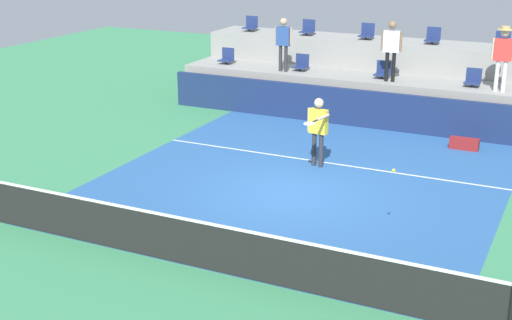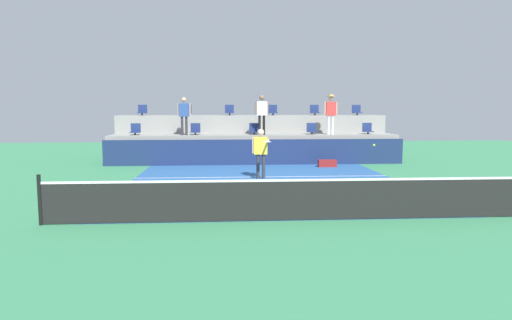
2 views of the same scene
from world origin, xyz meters
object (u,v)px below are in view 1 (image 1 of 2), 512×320
Objects in this scene: stadium_chair_lower_right at (473,79)px; stadium_chair_upper_far_left at (251,25)px; spectator_with_hat at (503,52)px; stadium_chair_upper_mid_right at (433,37)px; stadium_chair_lower_center at (383,71)px; tennis_player at (318,125)px; spectator_in_white at (391,45)px; stadium_chair_upper_right at (502,42)px; equipment_bag at (464,144)px; spectator_leaning_on_rail at (283,40)px; stadium_chair_lower_far_left at (227,57)px; stadium_chair_upper_left at (308,29)px; tennis_ball at (394,170)px; stadium_chair_upper_mid_left at (367,33)px; stadium_chair_lower_left at (301,64)px.

stadium_chair_lower_right is 8.26m from stadium_chair_upper_far_left.
spectator_with_hat is (0.79, -0.38, 0.92)m from stadium_chair_lower_right.
stadium_chair_upper_mid_right is 0.29× the size of spectator_with_hat.
stadium_chair_lower_center is 1.00× the size of stadium_chair_upper_mid_right.
tennis_player is 5.01m from spectator_in_white.
spectator_in_white is at bearing -142.37° from stadium_chair_upper_right.
stadium_chair_lower_center is at bearing 143.58° from equipment_bag.
spectator_leaning_on_rail is 6.60m from spectator_with_hat.
stadium_chair_lower_far_left is at bearing -90.36° from stadium_chair_upper_far_left.
spectator_leaning_on_rail is at bearing -176.22° from stadium_chair_lower_right.
stadium_chair_lower_right is at bearing 61.98° from tennis_player.
stadium_chair_upper_mid_right is 0.68× the size of equipment_bag.
stadium_chair_lower_far_left is 8.74m from stadium_chair_upper_right.
stadium_chair_upper_left is at bearing 0.00° from stadium_chair_upper_far_left.
stadium_chair_upper_far_left is 3.11m from spectator_leaning_on_rail.
tennis_ball is (5.91, -10.51, -0.88)m from stadium_chair_upper_left.
stadium_chair_upper_right is 6.66m from spectator_leaning_on_rail.
stadium_chair_upper_mid_left is at bearing 109.99° from tennis_ball.
stadium_chair_upper_mid_right is at bearing 59.71° from stadium_chair_lower_center.
stadium_chair_upper_right is 10.55m from tennis_ball.
stadium_chair_upper_left is 1.00× the size of stadium_chair_upper_mid_right.
stadium_chair_lower_far_left is at bearing 165.38° from equipment_bag.
spectator_with_hat reaches higher than spectator_leaning_on_rail.
spectator_with_hat is (4.56, -2.18, 0.07)m from stadium_chair_upper_mid_left.
stadium_chair_lower_far_left is 4.70m from stadium_chair_upper_mid_left.
spectator_with_hat is at bearing 73.53° from equipment_bag.
stadium_chair_lower_far_left is 7.65× the size of tennis_ball.
stadium_chair_lower_right is 0.30× the size of tennis_player.
spectator_with_hat reaches higher than stadium_chair_upper_mid_right.
stadium_chair_lower_left is 1.00× the size of stadium_chair_upper_mid_left.
stadium_chair_lower_center is at bearing 6.97° from spectator_leaning_on_rail.
stadium_chair_lower_left is 2.06m from stadium_chair_upper_left.
tennis_player is 4.39m from equipment_bag.
stadium_chair_lower_right is at bearing 3.78° from spectator_leaning_on_rail.
stadium_chair_lower_far_left is at bearing -164.32° from stadium_chair_upper_mid_right.
stadium_chair_lower_left is at bearing 180.00° from stadium_chair_lower_center.
stadium_chair_upper_mid_left reaches higher than stadium_chair_lower_right.
equipment_bag is at bearing -32.92° from stadium_chair_upper_left.
stadium_chair_upper_far_left is 6.40m from stadium_chair_upper_mid_right.
stadium_chair_lower_far_left is at bearing 176.13° from spectator_in_white.
spectator_with_hat reaches higher than stadium_chair_upper_far_left.
stadium_chair_upper_mid_right is (6.40, 0.00, 0.00)m from stadium_chair_upper_far_left.
spectator_with_hat is (0.30, -2.18, 0.07)m from stadium_chair_upper_right.
stadium_chair_upper_mid_right is (1.05, 1.80, 0.85)m from stadium_chair_lower_center.
tennis_player is at bearing -126.40° from spectator_with_hat.
spectator_leaning_on_rail is at bearing -173.03° from stadium_chair_lower_center.
spectator_in_white is at bearing -7.31° from stadium_chair_lower_left.
spectator_leaning_on_rail reaches higher than tennis_player.
stadium_chair_upper_mid_right is at bearing 131.96° from stadium_chair_lower_right.
tennis_ball is (-0.74, -8.33, -0.95)m from spectator_with_hat.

